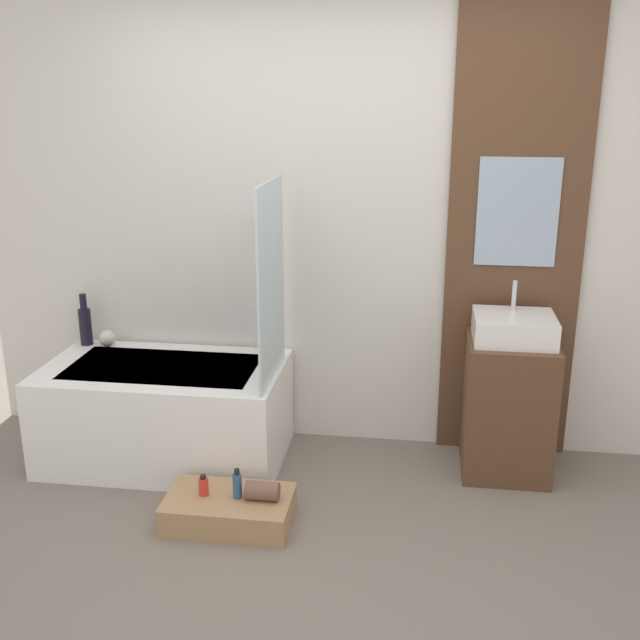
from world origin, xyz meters
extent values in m
plane|color=slate|center=(0.00, 0.00, 0.00)|extent=(12.00, 12.00, 0.00)
cube|color=silver|center=(0.00, 1.58, 1.30)|extent=(4.20, 0.06, 2.60)
cube|color=brown|center=(0.96, 1.53, 1.30)|extent=(0.72, 0.03, 2.60)
cube|color=#9EB2C6|center=(0.96, 1.51, 1.38)|extent=(0.42, 0.01, 0.57)
cube|color=white|center=(-0.91, 1.15, 0.28)|extent=(1.31, 0.76, 0.55)
cube|color=silver|center=(-0.91, 1.15, 0.55)|extent=(1.03, 0.53, 0.01)
cube|color=silver|center=(-0.29, 1.10, 1.06)|extent=(0.01, 0.62, 1.03)
cube|color=#A87F56|center=(-0.40, 0.54, 0.07)|extent=(0.60, 0.36, 0.14)
cube|color=brown|center=(0.96, 1.28, 0.37)|extent=(0.46, 0.47, 0.75)
cube|color=white|center=(0.96, 1.28, 0.82)|extent=(0.42, 0.35, 0.14)
cylinder|color=silver|center=(0.96, 1.37, 0.97)|extent=(0.02, 0.02, 0.16)
cylinder|color=black|center=(-1.48, 1.44, 0.66)|extent=(0.07, 0.07, 0.22)
cylinder|color=black|center=(-1.48, 1.44, 0.81)|extent=(0.04, 0.04, 0.09)
sphere|color=silver|center=(-1.35, 1.43, 0.60)|extent=(0.10, 0.10, 0.10)
cylinder|color=red|center=(-0.52, 0.54, 0.18)|extent=(0.05, 0.05, 0.09)
cylinder|color=black|center=(-0.52, 0.54, 0.24)|extent=(0.03, 0.03, 0.02)
cylinder|color=#2D567A|center=(-0.35, 0.54, 0.20)|extent=(0.04, 0.04, 0.12)
cylinder|color=black|center=(-0.35, 0.54, 0.28)|extent=(0.03, 0.03, 0.03)
cylinder|color=brown|center=(-0.23, 0.54, 0.19)|extent=(0.16, 0.09, 0.09)
camera|label=1|loc=(0.48, -2.53, 2.02)|focal=42.00mm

